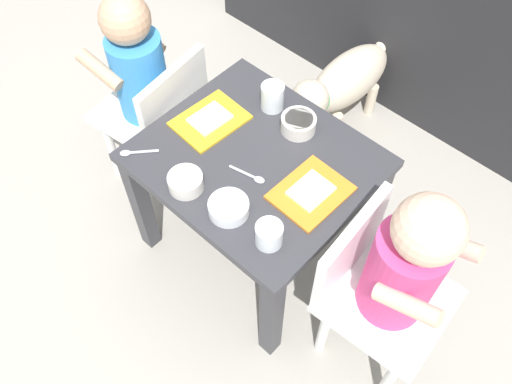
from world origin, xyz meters
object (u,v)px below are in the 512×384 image
veggie_bowl_far (229,207)px  dog (343,82)px  water_cup_left (269,235)px  cereal_bowl_left_side (186,182)px  dining_table (256,176)px  veggie_bowl_near (298,123)px  food_tray_right (311,192)px  seated_child_right (399,269)px  food_tray_left (210,120)px  spoon_by_left_tray (251,176)px  spoon_by_right_tray (135,152)px  seated_child_left (142,77)px  water_cup_right (272,98)px

veggie_bowl_far → dog: bearing=104.5°
water_cup_left → cereal_bowl_left_side: water_cup_left is taller
dining_table → veggie_bowl_near: 0.18m
food_tray_right → water_cup_left: 0.17m
dog → cereal_bowl_left_side: size_ratio=5.55×
seated_child_right → food_tray_left: (-0.62, 0.03, 0.00)m
veggie_bowl_far → spoon_by_left_tray: size_ratio=0.97×
dog → spoon_by_right_tray: 0.82m
seated_child_left → food_tray_right: size_ratio=3.73×
seated_child_right → veggie_bowl_far: 0.41m
veggie_bowl_near → cereal_bowl_left_side: 0.34m
water_cup_right → spoon_by_left_tray: size_ratio=0.75×
cereal_bowl_left_side → spoon_by_left_tray: 0.16m
veggie_bowl_far → veggie_bowl_near: bearing=98.7°
food_tray_right → spoon_by_right_tray: bearing=-153.3°
veggie_bowl_near → cereal_bowl_left_side: (-0.08, -0.33, -0.00)m
water_cup_right → spoon_by_right_tray: size_ratio=0.90×
food_tray_left → food_tray_right: size_ratio=1.05×
dog → water_cup_left: (0.31, -0.74, 0.25)m
spoon_by_left_tray → water_cup_left: bearing=-34.3°
water_cup_left → spoon_by_left_tray: bearing=145.7°
dining_table → seated_child_left: (-0.44, -0.00, 0.07)m
dining_table → seated_child_right: 0.45m
veggie_bowl_near → spoon_by_right_tray: 0.43m
water_cup_left → veggie_bowl_far: 0.12m
seated_child_right → dog: size_ratio=1.46×
water_cup_right → dog: bearing=95.5°
seated_child_left → water_cup_right: (0.35, 0.16, 0.04)m
dining_table → seated_child_right: bearing=-2.6°
water_cup_left → spoon_by_right_tray: 0.42m
food_tray_left → water_cup_left: bearing=-24.9°
food_tray_right → water_cup_left: water_cup_left is taller
food_tray_right → veggie_bowl_near: (-0.16, 0.14, 0.02)m
seated_child_right → spoon_by_left_tray: bearing=-175.5°
veggie_bowl_far → veggie_bowl_near: (-0.05, 0.31, 0.00)m
dog → food_tray_right: bearing=-62.2°
seated_child_left → seated_child_right: bearing=-1.2°
food_tray_right → water_cup_right: size_ratio=2.46×
dining_table → food_tray_left: bearing=177.7°
seated_child_right → spoon_by_right_tray: size_ratio=8.44×
food_tray_left → spoon_by_right_tray: size_ratio=2.32×
veggie_bowl_near → spoon_by_left_tray: (0.01, -0.20, -0.02)m
spoon_by_right_tray → water_cup_right: bearing=67.6°
veggie_bowl_near → cereal_bowl_left_side: veggie_bowl_near is taller
dining_table → seated_child_left: size_ratio=0.82×
dining_table → spoon_by_right_tray: spoon_by_right_tray is taller
water_cup_right → spoon_by_right_tray: bearing=-112.4°
dining_table → food_tray_right: food_tray_right is taller
food_tray_left → veggie_bowl_near: veggie_bowl_near is taller
spoon_by_left_tray → spoon_by_right_tray: bearing=-151.5°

